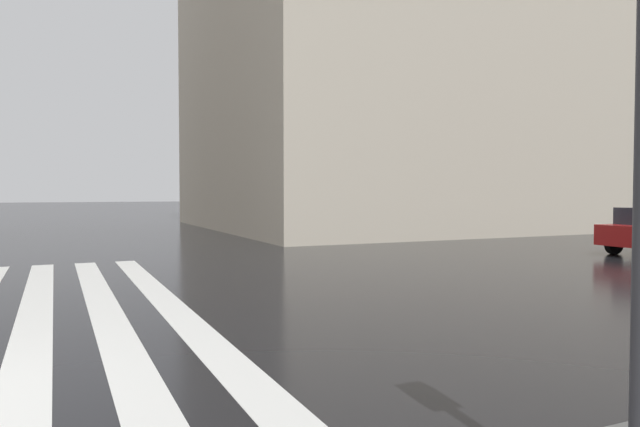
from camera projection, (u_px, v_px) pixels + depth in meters
haussmann_block_corner at (436, 0)px, 32.73m from camera, size 18.03×25.16×25.81m
traffic_signal_post at (630, 15)px, 3.19m from camera, size 0.44×0.30×3.74m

